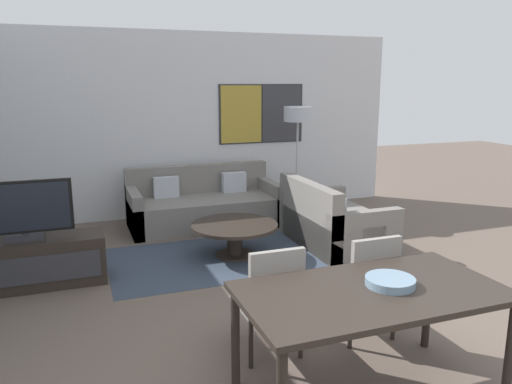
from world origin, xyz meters
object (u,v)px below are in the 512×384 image
object	(u,v)px
tv_console	(28,263)
dining_chair_centre	(366,280)
dining_table	(371,300)
dining_chair_left	(271,295)
sofa_side	(331,224)
floor_lamp	(298,121)
coffee_table	(235,232)
sofa_main	(203,206)
fruit_bowl	(390,281)
television	(23,211)

from	to	relation	value
tv_console	dining_chair_centre	size ratio (longest dim) A/B	1.71
tv_console	dining_table	size ratio (longest dim) A/B	0.89
dining_table	dining_chair_left	bearing A→B (deg)	120.52
tv_console	sofa_side	bearing A→B (deg)	2.15
dining_table	floor_lamp	world-z (taller)	floor_lamp
coffee_table	floor_lamp	size ratio (longest dim) A/B	0.61
coffee_table	dining_table	world-z (taller)	dining_table
tv_console	sofa_side	distance (m)	3.55
dining_chair_left	sofa_main	bearing A→B (deg)	83.34
sofa_main	fruit_bowl	size ratio (longest dim) A/B	6.67
dining_table	floor_lamp	distance (m)	4.55
coffee_table	dining_chair_left	world-z (taller)	dining_chair_left
floor_lamp	tv_console	bearing A→B (deg)	-158.21
television	dining_table	world-z (taller)	television
dining_table	floor_lamp	xyz separation A→B (m)	(1.45, 4.24, 0.80)
dining_chair_centre	floor_lamp	xyz separation A→B (m)	(1.03, 3.55, 1.00)
television	dining_chair_left	world-z (taller)	television
tv_console	television	world-z (taller)	television
tv_console	dining_table	distance (m)	3.58
television	dining_chair_centre	size ratio (longest dim) A/B	1.07
dining_table	fruit_bowl	world-z (taller)	fruit_bowl
tv_console	floor_lamp	xyz separation A→B (m)	(3.68, 1.47, 1.24)
sofa_main	sofa_side	xyz separation A→B (m)	(1.29, -1.48, -0.00)
television	coffee_table	distance (m)	2.31
television	fruit_bowl	bearing A→B (deg)	-49.29
sofa_side	floor_lamp	distance (m)	1.81
sofa_side	dining_table	world-z (taller)	sofa_side
sofa_side	coffee_table	xyz separation A→B (m)	(-1.29, 0.00, 0.03)
sofa_main	dining_chair_centre	world-z (taller)	dining_chair_centre
television	coffee_table	size ratio (longest dim) A/B	0.92
sofa_main	television	bearing A→B (deg)	-144.34
dining_chair_left	television	bearing A→B (deg)	131.30
sofa_side	dining_chair_left	world-z (taller)	dining_chair_left
tv_console	fruit_bowl	distance (m)	3.68
tv_console	sofa_side	xyz separation A→B (m)	(3.54, 0.13, 0.02)
television	dining_chair_centre	world-z (taller)	television
television	dining_chair_centre	bearing A→B (deg)	-38.15
dining_chair_left	coffee_table	bearing A→B (deg)	78.97
tv_console	dining_chair_centre	bearing A→B (deg)	-38.14
tv_console	dining_chair_left	distance (m)	2.77
coffee_table	dining_table	size ratio (longest dim) A/B	0.61
tv_console	dining_chair_centre	xyz separation A→B (m)	(2.65, -2.08, 0.24)
coffee_table	dining_chair_left	bearing A→B (deg)	-101.03
sofa_main	dining_chair_centre	size ratio (longest dim) A/B	2.43
coffee_table	floor_lamp	distance (m)	2.29
dining_chair_left	dining_table	bearing A→B (deg)	-59.48
tv_console	sofa_main	world-z (taller)	sofa_main
fruit_bowl	dining_chair_centre	bearing A→B (deg)	68.51
sofa_main	coffee_table	bearing A→B (deg)	-90.00
television	coffee_table	bearing A→B (deg)	3.47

